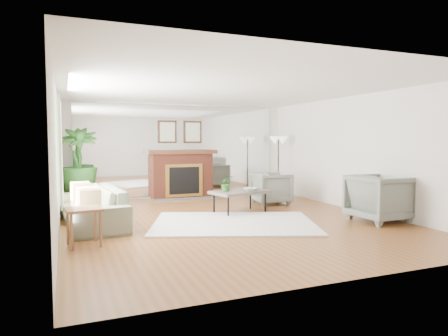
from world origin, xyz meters
name	(u,v)px	position (x,y,z in m)	size (l,w,h in m)	color
ground	(229,221)	(0.00, 0.00, 0.00)	(7.00, 7.00, 0.00)	brown
wall_left	(58,158)	(-2.99, 0.00, 1.25)	(0.02, 7.00, 2.50)	white
wall_right	(357,153)	(2.99, 0.00, 1.25)	(0.02, 7.00, 2.50)	white
wall_back	(180,151)	(0.00, 3.49, 1.25)	(6.00, 0.02, 2.50)	white
mirror_panel	(180,151)	(0.00, 3.47, 1.25)	(5.40, 0.04, 2.40)	silver
window_panel	(60,151)	(-2.96, 0.40, 1.35)	(0.04, 2.40, 1.50)	#B2E09E
fireplace	(182,173)	(0.00, 3.26, 0.66)	(1.85, 0.83, 2.05)	maroon
area_rug	(234,223)	(-0.04, -0.32, 0.02)	(2.91, 2.08, 0.03)	silver
coffee_table	(240,192)	(0.52, 0.65, 0.43)	(1.32, 0.97, 0.47)	#65584F
sofa	(92,206)	(-2.45, 0.56, 0.34)	(2.34, 0.91, 0.68)	#6B715A
armchair_back	(271,188)	(1.71, 1.48, 0.38)	(0.81, 0.83, 0.76)	slate
armchair_front	(380,198)	(2.60, -1.13, 0.45)	(0.95, 0.98, 0.89)	slate
side_table	(84,214)	(-2.65, -0.90, 0.47)	(0.54, 0.54, 0.56)	brown
potted_ficus	(78,164)	(-2.60, 2.96, 0.98)	(0.96, 0.96, 1.83)	#2A231E
floor_lamp	(278,145)	(2.46, 2.47, 1.39)	(0.53, 0.29, 1.63)	black
tabletop_plant	(226,183)	(0.21, 0.67, 0.64)	(0.29, 0.25, 0.33)	#296525
fruit_bowl	(250,189)	(0.69, 0.55, 0.51)	(0.27, 0.27, 0.07)	brown
book	(247,189)	(0.76, 0.82, 0.48)	(0.20, 0.27, 0.02)	brown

